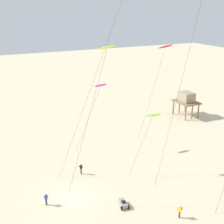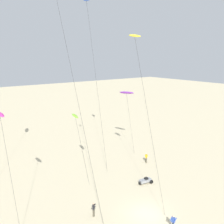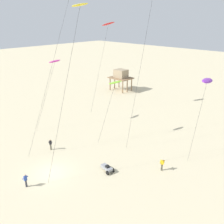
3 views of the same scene
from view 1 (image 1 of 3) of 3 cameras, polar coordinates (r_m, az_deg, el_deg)
name	(u,v)px [view 1 (image 1 of 3)]	position (r m, az deg, el deg)	size (l,w,h in m)	color
ground_plane	(72,197)	(42.67, -7.43, -15.22)	(260.00, 260.00, 0.00)	beige
kite_cyan	(120,6)	(43.89, 1.45, 18.86)	(1.06, 11.07, 25.18)	#33BFE0
kite_yellow	(106,51)	(35.68, -1.08, 11.23)	(0.82, 6.90, 19.74)	yellow
kite_red	(165,47)	(56.61, 9.80, 11.64)	(1.55, 6.45, 17.54)	red
kite_lime	(153,116)	(45.08, 7.53, -0.67)	(1.10, 4.96, 9.11)	#8CD833
kite_magenta	(100,86)	(51.69, -2.15, 4.82)	(0.71, 5.91, 11.53)	#D8339E
kite_flyer_nearest	(46,199)	(41.24, -12.04, -15.37)	(0.58, 0.60, 1.67)	#33333D
kite_flyer_middle	(180,211)	(39.22, 12.35, -17.42)	(0.67, 0.65, 1.67)	#4C4738
kite_flyer_furthest	(81,169)	(47.07, -5.72, -10.32)	(0.72, 0.73, 1.67)	#4C4738
stilt_house	(186,99)	(71.18, 13.53, 2.36)	(5.60, 4.38, 5.55)	#846647
beach_buggy	(123,203)	(40.49, 2.07, -16.43)	(2.11, 1.10, 0.82)	gray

